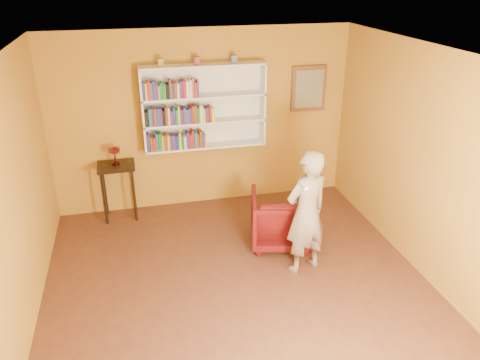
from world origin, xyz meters
name	(u,v)px	position (x,y,z in m)	size (l,w,h in m)	color
room_shell	(243,220)	(0.00, 0.00, 1.02)	(5.30, 5.80, 2.88)	#492617
bookshelf	(204,106)	(0.00, 2.41, 1.59)	(1.80, 0.29, 1.23)	silver
books_row_lower	(176,141)	(-0.44, 2.30, 1.13)	(0.85, 0.19, 0.27)	#202F96
books_row_middle	(179,115)	(-0.37, 2.30, 1.51)	(0.99, 0.19, 0.26)	black
books_row_upper	(171,90)	(-0.47, 2.30, 1.89)	(0.78, 0.19, 0.27)	#202F96
ornament_left	(161,62)	(-0.58, 2.35, 2.27)	(0.08, 0.08, 0.10)	olive
ornament_centre	(197,61)	(-0.08, 2.35, 2.27)	(0.08, 0.08, 0.11)	maroon
ornament_right	(234,59)	(0.44, 2.35, 2.27)	(0.08, 0.08, 0.11)	slate
framed_painting	(309,89)	(1.65, 2.46, 1.75)	(0.55, 0.05, 0.70)	brown
console_table	(117,174)	(-1.33, 2.25, 0.72)	(0.53, 0.40, 0.87)	black
ruby_lustre	(114,152)	(-1.33, 2.25, 1.06)	(0.17, 0.17, 0.26)	maroon
armchair	(281,219)	(0.78, 1.01, 0.37)	(0.79, 0.81, 0.74)	#430408
person	(306,213)	(0.87, 0.36, 0.79)	(0.58, 0.38, 1.59)	#7F6F5D
game_remote	(304,186)	(0.69, 0.06, 1.31)	(0.04, 0.15, 0.04)	white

